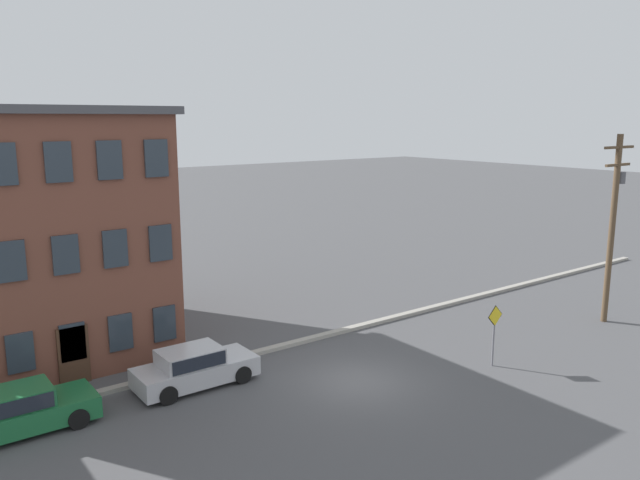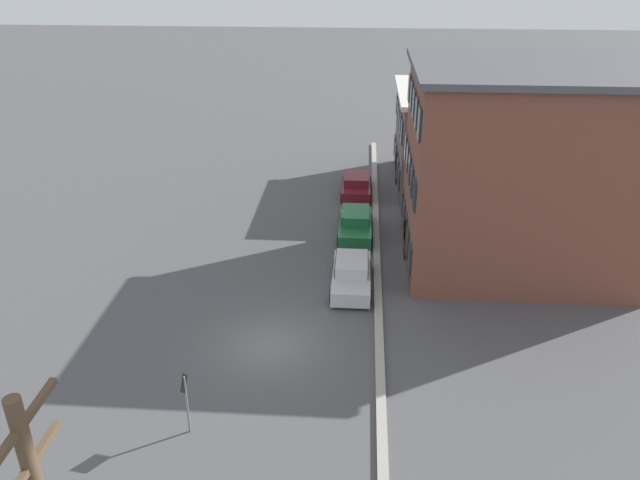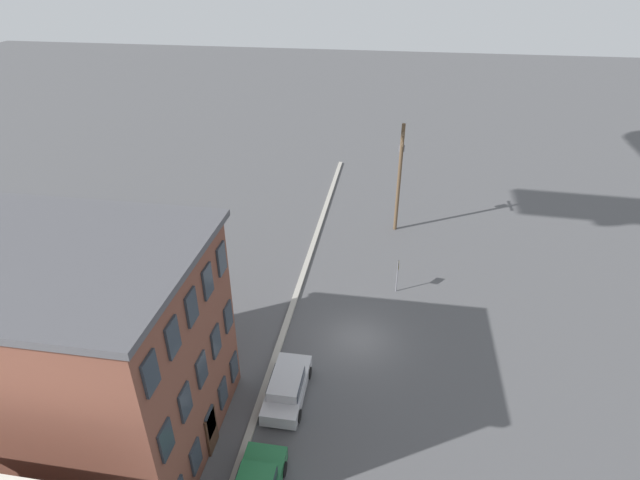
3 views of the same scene
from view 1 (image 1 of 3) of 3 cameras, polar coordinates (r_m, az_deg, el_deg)
ground_plane at (r=23.74m, az=3.39°, el=-12.74°), size 200.00×200.00×0.00m
kerb_strip at (r=27.04m, az=-2.83°, el=-9.51°), size 56.00×0.36×0.16m
apartment_midblock at (r=28.84m, az=-24.99°, el=0.95°), size 9.27×11.21×10.03m
car_green at (r=21.98m, az=-25.84°, el=-13.78°), size 4.40×1.92×1.43m
car_silver at (r=23.48m, az=-11.46°, el=-11.25°), size 4.40×1.92×1.43m
caution_sign at (r=25.38m, az=15.66°, el=-7.60°), size 0.84×0.08×2.48m
utility_pole at (r=32.09m, az=25.24°, el=1.80°), size 2.40×0.44×8.88m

